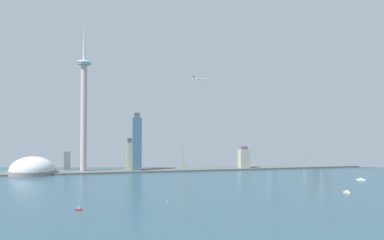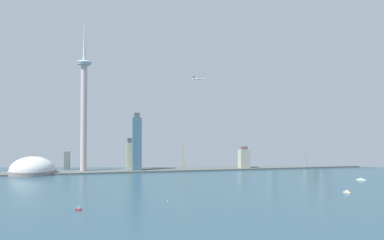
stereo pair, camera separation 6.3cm
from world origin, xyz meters
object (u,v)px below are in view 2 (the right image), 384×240
(skyscraper_6, at_px, (129,156))
(airplane, at_px, (199,79))
(stadium_dome, at_px, (32,171))
(skyscraper_3, at_px, (244,159))
(boat_2, at_px, (347,192))
(channel_buoy_0, at_px, (168,200))
(skyscraper_7, at_px, (325,135))
(boat_1, at_px, (361,180))
(skyscraper_2, at_px, (67,160))
(skyscraper_0, at_px, (304,155))
(boat_0, at_px, (79,209))
(skyscraper_5, at_px, (315,154))
(skyscraper_4, at_px, (185,134))
(observation_tower, at_px, (84,100))
(skyscraper_8, at_px, (137,144))
(skyscraper_9, at_px, (308,148))
(skyscraper_1, at_px, (272,137))

(skyscraper_6, distance_m, airplane, 253.75)
(stadium_dome, distance_m, skyscraper_3, 495.23)
(boat_2, bearing_deg, channel_buoy_0, 56.39)
(skyscraper_6, xyz_separation_m, skyscraper_7, (566.88, 45.36, 47.13))
(boat_1, distance_m, airplane, 425.49)
(skyscraper_6, bearing_deg, skyscraper_2, 163.50)
(stadium_dome, bearing_deg, skyscraper_2, 53.17)
(stadium_dome, distance_m, skyscraper_2, 109.75)
(skyscraper_2, bearing_deg, skyscraper_0, -2.68)
(airplane, bearing_deg, boat_0, -130.35)
(skyscraper_5, xyz_separation_m, airplane, (-356.30, -69.69, 193.86))
(skyscraper_6, height_order, airplane, airplane)
(skyscraper_7, distance_m, boat_0, 832.26)
(skyscraper_0, xyz_separation_m, airplane, (-313.59, -55.70, 195.57))
(skyscraper_4, xyz_separation_m, skyscraper_7, (418.48, 0.26, -3.63))
(skyscraper_2, relative_size, boat_2, 3.91)
(observation_tower, relative_size, skyscraper_7, 2.21)
(skyscraper_0, xyz_separation_m, channel_buoy_0, (-456.70, -438.82, -26.06))
(skyscraper_4, xyz_separation_m, boat_2, (158.00, -465.02, -84.74))
(skyscraper_4, bearing_deg, skyscraper_6, -163.10)
(skyscraper_8, xyz_separation_m, channel_buoy_0, (8.12, -388.29, -64.35))
(observation_tower, bearing_deg, skyscraper_0, 3.86)
(skyscraper_5, bearing_deg, boat_2, -115.68)
(boat_1, bearing_deg, boat_0, 48.86)
(skyscraper_5, bearing_deg, skyscraper_9, -133.75)
(skyscraper_2, bearing_deg, skyscraper_7, 0.09)
(skyscraper_0, bearing_deg, stadium_dome, -175.25)
(skyscraper_1, height_order, skyscraper_3, skyscraper_1)
(boat_1, height_order, channel_buoy_0, boat_1)
(boat_0, height_order, boat_2, boat_0)
(boat_2, bearing_deg, skyscraper_2, 10.04)
(skyscraper_9, relative_size, channel_buoy_0, 34.81)
(observation_tower, distance_m, boat_2, 595.44)
(skyscraper_1, relative_size, boat_0, 20.08)
(skyscraper_1, bearing_deg, skyscraper_7, 11.00)
(skyscraper_2, relative_size, skyscraper_4, 0.24)
(skyscraper_9, bearing_deg, skyscraper_2, 173.31)
(skyscraper_5, distance_m, skyscraper_8, 512.92)
(stadium_dome, distance_m, airplane, 436.80)
(skyscraper_1, bearing_deg, skyscraper_5, 7.82)
(skyscraper_0, bearing_deg, skyscraper_2, 177.32)
(skyscraper_5, xyz_separation_m, boat_0, (-614.78, -484.61, -27.67))
(skyscraper_7, relative_size, boat_0, 20.18)
(skyscraper_2, height_order, skyscraper_4, skyscraper_4)
(boat_2, bearing_deg, skyscraper_3, -30.46)
(skyscraper_5, xyz_separation_m, channel_buoy_0, (-499.42, -452.81, -27.77))
(skyscraper_0, bearing_deg, skyscraper_3, -163.19)
(stadium_dome, relative_size, skyscraper_4, 0.53)
(skyscraper_4, relative_size, boat_1, 10.69)
(skyscraper_2, distance_m, skyscraper_9, 621.87)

